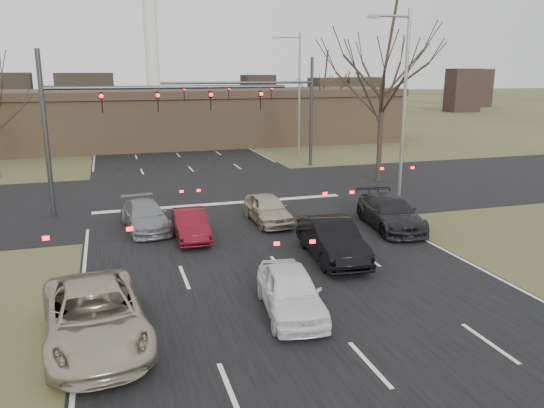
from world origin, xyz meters
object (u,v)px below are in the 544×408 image
Objects in this scene: streetlight_right_far at (297,89)px; car_silver_suv at (95,316)px; streetlight_right_near at (402,99)px; car_white_sedan at (291,291)px; car_charcoal_sedan at (390,213)px; mast_arm_far at (275,99)px; car_black_hatch at (332,239)px; mast_arm_near at (115,111)px; car_grey_ahead at (145,216)px; car_red_ahead at (190,225)px; building at (188,117)px; car_silver_ahead at (268,209)px.

streetlight_right_far reaches higher than car_silver_suv.
streetlight_right_near is 2.48× the size of car_white_sedan.
streetlight_right_near is 6.60m from car_charcoal_sedan.
streetlight_right_near is 1.83× the size of car_silver_suv.
mast_arm_far is 17.26m from car_charcoal_sedan.
streetlight_right_near reaches higher than car_black_hatch.
car_white_sedan is 5.01m from car_black_hatch.
mast_arm_near is at bearing -138.78° from mast_arm_far.
car_charcoal_sedan is at bearing -22.61° from car_grey_ahead.
streetlight_right_far is (0.50, 17.00, 0.00)m from streetlight_right_near.
streetlight_right_near is at bearing -3.75° from car_grey_ahead.
streetlight_right_near is at bearing 54.79° from car_white_sedan.
car_red_ahead is at bearing -167.20° from streetlight_right_near.
car_white_sedan is at bearing -94.26° from building.
mast_arm_near is 1.09× the size of mast_arm_far.
streetlight_right_near is 9.07m from car_silver_ahead.
car_black_hatch is 1.07× the size of car_grey_ahead.
streetlight_right_far is 22.84m from car_grey_ahead.
mast_arm_near is 5.80m from car_grey_ahead.
mast_arm_near is 15.01m from car_white_sedan.
mast_arm_near is 3.01× the size of car_white_sedan.
streetlight_right_far is 2.48× the size of car_white_sedan.
car_red_ahead is at bearing -98.53° from building.
car_silver_suv is (-15.67, -27.85, -4.83)m from streetlight_right_far.
building is 31.00m from car_red_ahead.
building is 10.53× the size of car_white_sedan.
car_silver_ahead is at bearing 46.13° from car_silver_suv.
car_silver_suv is 9.07m from car_red_ahead.
streetlight_right_near is 19.27m from car_silver_suv.
streetlight_right_near is at bearing -78.53° from mast_arm_far.
mast_arm_far reaches higher than car_silver_ahead.
mast_arm_near is 1.21× the size of streetlight_right_near.
car_black_hatch is at bearing -134.69° from streetlight_right_near.
car_white_sedan is 0.86× the size of car_black_hatch.
car_silver_suv is at bearing -117.73° from mast_arm_far.
car_grey_ahead is (-6.50, 6.09, -0.13)m from car_black_hatch.
mast_arm_near is (-7.23, -25.00, 2.41)m from building.
streetlight_right_near is at bearing 9.09° from car_silver_ahead.
car_silver_ahead is (-4.89, -14.22, -4.34)m from mast_arm_far.
car_charcoal_sedan is at bearing 23.84° from car_silver_suv.
mast_arm_far is 20.56m from car_black_hatch.
car_charcoal_sedan is at bearing -123.44° from streetlight_right_near.
streetlight_right_near reaches higher than car_red_ahead.
building is 13.53m from streetlight_right_far.
car_white_sedan is (-10.20, -27.68, -4.90)m from streetlight_right_far.
building is at bearing 72.43° from car_silver_suv.
mast_arm_far is 2.54× the size of car_grey_ahead.
car_silver_ahead is at bearing -32.87° from mast_arm_near.
car_silver_ahead is (-5.07, 2.50, -0.04)m from car_charcoal_sedan.
car_white_sedan is at bearing -110.23° from streetlight_right_far.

